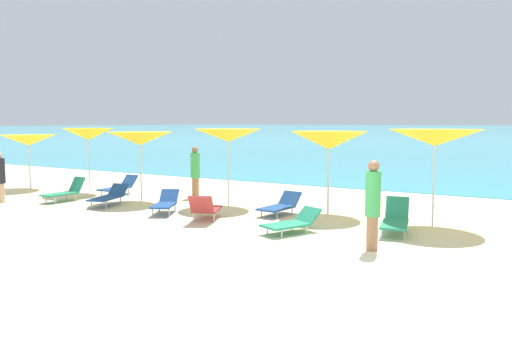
{
  "coord_description": "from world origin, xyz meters",
  "views": [
    {
      "loc": [
        3.82,
        -8.38,
        2.57
      ],
      "look_at": [
        -3.37,
        3.76,
        1.2
      ],
      "focal_mm": 34.9,
      "sensor_mm": 36.0,
      "label": 1
    }
  ],
  "objects_px": {
    "lounge_chair_0": "(395,219)",
    "lounge_chair_6": "(165,203)",
    "beachgoer_2": "(373,202)",
    "lounge_chair_9": "(109,196)",
    "lounge_chair_4": "(292,222)",
    "lounge_chair_7": "(65,191)",
    "umbrella_1": "(88,134)",
    "umbrella_2": "(140,139)",
    "lounge_chair_11": "(205,208)",
    "umbrella_0": "(29,140)",
    "umbrella_4": "(329,140)",
    "lounge_chair_2": "(280,205)",
    "lounge_chair_10": "(119,186)",
    "beachgoer_1": "(0,176)",
    "umbrella_3": "(228,135)",
    "umbrella_5": "(435,138)",
    "beachgoer_3": "(195,170)"
  },
  "relations": [
    {
      "from": "lounge_chair_0",
      "to": "lounge_chair_6",
      "type": "xyz_separation_m",
      "value": [
        -6.28,
        -0.84,
        -0.02
      ]
    },
    {
      "from": "beachgoer_2",
      "to": "lounge_chair_9",
      "type": "bearing_deg",
      "value": 63.84
    },
    {
      "from": "lounge_chair_4",
      "to": "lounge_chair_7",
      "type": "bearing_deg",
      "value": -159.63
    },
    {
      "from": "umbrella_1",
      "to": "lounge_chair_7",
      "type": "xyz_separation_m",
      "value": [
        0.88,
        -1.79,
        -1.81
      ]
    },
    {
      "from": "lounge_chair_0",
      "to": "beachgoer_2",
      "type": "bearing_deg",
      "value": -100.16
    },
    {
      "from": "umbrella_1",
      "to": "lounge_chair_4",
      "type": "xyz_separation_m",
      "value": [
        9.39,
        -2.23,
        -1.89
      ]
    },
    {
      "from": "umbrella_2",
      "to": "lounge_chair_9",
      "type": "xyz_separation_m",
      "value": [
        -0.27,
        -1.13,
        -1.75
      ]
    },
    {
      "from": "lounge_chair_9",
      "to": "beachgoer_2",
      "type": "xyz_separation_m",
      "value": [
        8.7,
        -1.17,
        0.68
      ]
    },
    {
      "from": "lounge_chair_7",
      "to": "lounge_chair_0",
      "type": "bearing_deg",
      "value": 7.57
    },
    {
      "from": "umbrella_2",
      "to": "lounge_chair_11",
      "type": "height_order",
      "value": "umbrella_2"
    },
    {
      "from": "umbrella_0",
      "to": "umbrella_4",
      "type": "relative_size",
      "value": 0.95
    },
    {
      "from": "umbrella_4",
      "to": "lounge_chair_9",
      "type": "distance_m",
      "value": 6.97
    },
    {
      "from": "lounge_chair_2",
      "to": "lounge_chair_0",
      "type": "bearing_deg",
      "value": -4.3
    },
    {
      "from": "lounge_chair_10",
      "to": "lounge_chair_11",
      "type": "bearing_deg",
      "value": -25.49
    },
    {
      "from": "lounge_chair_6",
      "to": "lounge_chair_7",
      "type": "relative_size",
      "value": 1.03
    },
    {
      "from": "umbrella_0",
      "to": "beachgoer_1",
      "type": "xyz_separation_m",
      "value": [
        2.26,
        -2.65,
        -1.03
      ]
    },
    {
      "from": "umbrella_1",
      "to": "lounge_chair_11",
      "type": "xyz_separation_m",
      "value": [
        6.77,
        -2.08,
        -1.8
      ]
    },
    {
      "from": "umbrella_3",
      "to": "lounge_chair_4",
      "type": "height_order",
      "value": "umbrella_3"
    },
    {
      "from": "umbrella_5",
      "to": "lounge_chair_4",
      "type": "bearing_deg",
      "value": -137.57
    },
    {
      "from": "lounge_chair_9",
      "to": "lounge_chair_2",
      "type": "bearing_deg",
      "value": -2.2
    },
    {
      "from": "lounge_chair_0",
      "to": "beachgoer_1",
      "type": "xyz_separation_m",
      "value": [
        -12.1,
        -2.08,
        0.53
      ]
    },
    {
      "from": "lounge_chair_6",
      "to": "lounge_chair_7",
      "type": "xyz_separation_m",
      "value": [
        -4.29,
        0.02,
        0.02
      ]
    },
    {
      "from": "umbrella_4",
      "to": "beachgoer_1",
      "type": "relative_size",
      "value": 1.43
    },
    {
      "from": "umbrella_5",
      "to": "lounge_chair_2",
      "type": "height_order",
      "value": "umbrella_5"
    },
    {
      "from": "umbrella_4",
      "to": "lounge_chair_0",
      "type": "height_order",
      "value": "umbrella_4"
    },
    {
      "from": "lounge_chair_0",
      "to": "beachgoer_1",
      "type": "bearing_deg",
      "value": 178.54
    },
    {
      "from": "lounge_chair_6",
      "to": "lounge_chair_11",
      "type": "bearing_deg",
      "value": -36.39
    },
    {
      "from": "lounge_chair_6",
      "to": "lounge_chair_10",
      "type": "distance_m",
      "value": 4.22
    },
    {
      "from": "beachgoer_1",
      "to": "beachgoer_2",
      "type": "bearing_deg",
      "value": -12.83
    },
    {
      "from": "lounge_chair_0",
      "to": "lounge_chair_7",
      "type": "height_order",
      "value": "lounge_chair_0"
    },
    {
      "from": "lounge_chair_11",
      "to": "lounge_chair_7",
      "type": "bearing_deg",
      "value": -26.34
    },
    {
      "from": "umbrella_2",
      "to": "lounge_chair_9",
      "type": "relative_size",
      "value": 1.35
    },
    {
      "from": "beachgoer_3",
      "to": "umbrella_1",
      "type": "bearing_deg",
      "value": -4.5
    },
    {
      "from": "lounge_chair_10",
      "to": "beachgoer_1",
      "type": "bearing_deg",
      "value": -126.9
    },
    {
      "from": "lounge_chair_9",
      "to": "lounge_chair_11",
      "type": "xyz_separation_m",
      "value": [
        3.99,
        -0.41,
        0.04
      ]
    },
    {
      "from": "lounge_chair_2",
      "to": "lounge_chair_4",
      "type": "relative_size",
      "value": 0.97
    },
    {
      "from": "lounge_chair_6",
      "to": "lounge_chair_7",
      "type": "height_order",
      "value": "lounge_chair_7"
    },
    {
      "from": "lounge_chair_0",
      "to": "lounge_chair_9",
      "type": "relative_size",
      "value": 1.0
    },
    {
      "from": "umbrella_5",
      "to": "beachgoer_3",
      "type": "xyz_separation_m",
      "value": [
        -7.97,
        0.8,
        -1.27
      ]
    },
    {
      "from": "umbrella_1",
      "to": "lounge_chair_6",
      "type": "bearing_deg",
      "value": -19.23
    },
    {
      "from": "lounge_chair_9",
      "to": "lounge_chair_0",
      "type": "bearing_deg",
      "value": -11.63
    },
    {
      "from": "umbrella_5",
      "to": "lounge_chair_2",
      "type": "distance_m",
      "value": 4.45
    },
    {
      "from": "umbrella_4",
      "to": "lounge_chair_10",
      "type": "height_order",
      "value": "umbrella_4"
    },
    {
      "from": "umbrella_3",
      "to": "lounge_chair_2",
      "type": "height_order",
      "value": "umbrella_3"
    },
    {
      "from": "lounge_chair_2",
      "to": "lounge_chair_7",
      "type": "distance_m",
      "value": 7.34
    },
    {
      "from": "umbrella_5",
      "to": "umbrella_2",
      "type": "bearing_deg",
      "value": -175.24
    },
    {
      "from": "umbrella_2",
      "to": "umbrella_3",
      "type": "bearing_deg",
      "value": 14.12
    },
    {
      "from": "lounge_chair_4",
      "to": "lounge_chair_6",
      "type": "height_order",
      "value": "lounge_chair_6"
    },
    {
      "from": "umbrella_4",
      "to": "beachgoer_2",
      "type": "relative_size",
      "value": 1.28
    },
    {
      "from": "lounge_chair_2",
      "to": "beachgoer_3",
      "type": "bearing_deg",
      "value": 167.57
    }
  ]
}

